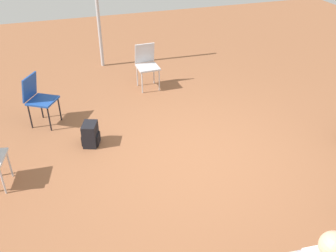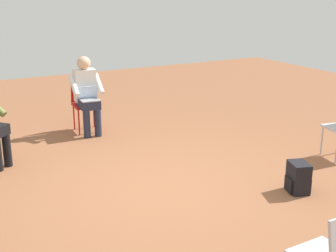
# 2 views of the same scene
# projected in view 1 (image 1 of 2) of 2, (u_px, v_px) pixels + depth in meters

# --- Properties ---
(ground_plane) EXTENTS (15.73, 15.73, 0.00)m
(ground_plane) POSITION_uv_depth(u_px,v_px,m) (194.00, 159.00, 5.39)
(ground_plane) COLOR brown
(chair_northwest) EXTENTS (0.58, 0.56, 0.85)m
(chair_northwest) POSITION_uv_depth(u_px,v_px,m) (38.00, 97.00, 5.96)
(chair_northwest) COLOR #1E4799
(chair_northwest) RESTS_ON ground
(chair_north) EXTENTS (0.41, 0.45, 0.85)m
(chair_north) POSITION_uv_depth(u_px,v_px,m) (147.00, 63.00, 7.16)
(chair_north) COLOR #B7B7BC
(chair_north) RESTS_ON ground
(backpack_near_laptop_user) EXTENTS (0.30, 0.33, 0.36)m
(backpack_near_laptop_user) POSITION_uv_depth(u_px,v_px,m) (91.00, 135.00, 5.62)
(backpack_near_laptop_user) COLOR black
(backpack_near_laptop_user) RESTS_ON ground
(tent_pole_far) EXTENTS (0.07, 0.07, 2.73)m
(tent_pole_far) POSITION_uv_depth(u_px,v_px,m) (97.00, 3.00, 7.61)
(tent_pole_far) COLOR #B2B2B7
(tent_pole_far) RESTS_ON ground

